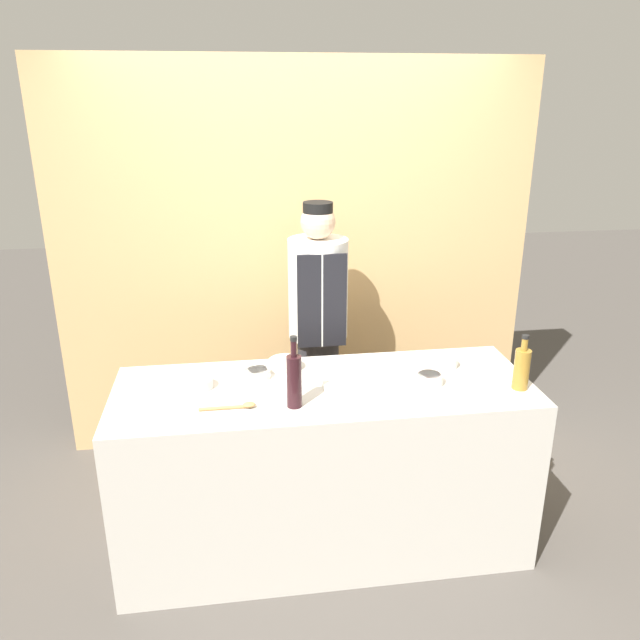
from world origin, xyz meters
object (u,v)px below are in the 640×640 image
Objects in this scene: sauce_bowl_green at (198,382)px; cutting_board at (358,391)px; sauce_bowl_brown at (257,373)px; bottle_vinegar at (522,368)px; bottle_wine at (294,379)px; chef_center at (318,332)px; sauce_bowl_red at (429,378)px; wooden_spoon at (235,406)px; sauce_bowl_purple at (445,361)px; sauce_bowl_white at (285,364)px.

cutting_board is (0.73, -0.16, -0.02)m from sauce_bowl_green.
sauce_bowl_brown is 0.50× the size of bottle_vinegar.
chef_center reaches higher than bottle_wine.
bottle_vinegar is at bearing -4.64° from cutting_board.
chef_center is (0.23, 0.89, -0.13)m from bottle_wine.
sauce_bowl_red is 0.92m from wooden_spoon.
sauce_bowl_purple is at bearing 24.69° from cutting_board.
sauce_bowl_white is 0.53× the size of cutting_board.
sauce_bowl_green is 1.04× the size of sauce_bowl_brown.
wooden_spoon is (-0.92, -0.12, -0.02)m from sauce_bowl_red.
sauce_bowl_brown is at bearing 153.27° from cutting_board.
cutting_board is at bearing 15.89° from bottle_wine.
sauce_bowl_brown is 0.37m from bottle_wine.
sauce_bowl_white is 1.19× the size of sauce_bowl_green.
wooden_spoon is at bearing -164.15° from sauce_bowl_purple.
sauce_bowl_red reaches higher than sauce_bowl_white.
bottle_vinegar reaches higher than wooden_spoon.
sauce_bowl_purple is (0.94, -0.01, 0.01)m from sauce_bowl_brown.
chef_center reaches higher than sauce_bowl_brown.
chef_center is (0.24, 0.48, -0.03)m from sauce_bowl_white.
wooden_spoon is at bearing -179.42° from bottle_vinegar.
sauce_bowl_purple is at bearing 15.85° from wooden_spoon.
bottle_vinegar is (0.27, -0.29, 0.07)m from sauce_bowl_purple.
sauce_bowl_green is at bearing 174.05° from sauce_bowl_red.
sauce_bowl_green is at bearing -166.04° from sauce_bowl_brown.
sauce_bowl_white is at bearing 160.43° from bottle_vinegar.
sauce_bowl_brown is at bearing 70.21° from wooden_spoon.
bottle_wine is at bearing -89.28° from sauce_bowl_white.
sauce_bowl_green is 0.42× the size of bottle_wine.
sauce_bowl_red is at bearing -22.20° from sauce_bowl_white.
bottle_wine is (0.15, -0.32, 0.10)m from sauce_bowl_brown.
sauce_bowl_green reaches higher than wooden_spoon.
sauce_bowl_red is at bearing 7.59° from wooden_spoon.
sauce_bowl_green is 1.51m from bottle_vinegar.
chef_center reaches higher than sauce_bowl_white.
bottle_wine is at bearing -2.68° from wooden_spoon.
chef_center is at bearing 56.28° from sauce_bowl_brown.
wooden_spoon is at bearing -119.27° from chef_center.
sauce_bowl_red is 0.68m from bottle_wine.
sauce_bowl_purple is at bearing 2.98° from sauce_bowl_green.
wooden_spoon is (0.17, -0.24, -0.01)m from sauce_bowl_green.
sauce_bowl_white is 1.28× the size of sauce_bowl_purple.
wooden_spoon is (-0.56, -0.07, 0.00)m from cutting_board.
sauce_bowl_white is 0.17m from sauce_bowl_brown.
sauce_bowl_white is 1.24× the size of sauce_bowl_brown.
cutting_board is 0.76m from bottle_vinegar.
bottle_vinegar is at bearing -8.48° from sauce_bowl_green.
chef_center is at bearing 95.33° from cutting_board.
sauce_bowl_brown is at bearing 179.68° from sauce_bowl_purple.
sauce_bowl_brown is (-0.15, -0.09, -0.00)m from sauce_bowl_white.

